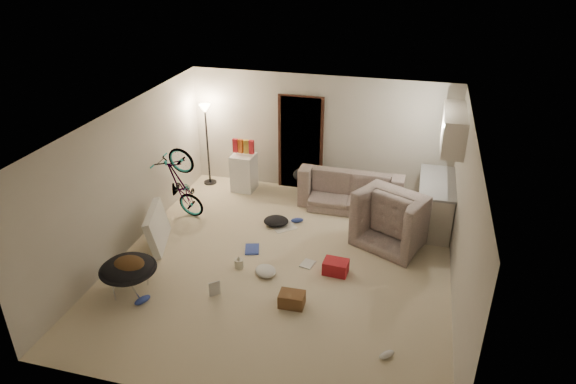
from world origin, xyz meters
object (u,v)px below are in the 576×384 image
(tv_box, at_px, (157,228))
(juicer, at_px, (239,263))
(mini_fridge, at_px, (244,172))
(saucer_chair, at_px, (129,273))
(floor_lamp, at_px, (206,127))
(kitchen_counter, at_px, (435,205))
(drink_case_b, at_px, (336,267))
(armchair, at_px, (400,220))
(bicycle, at_px, (182,199))
(drink_case_a, at_px, (292,299))
(sofa, at_px, (352,191))

(tv_box, distance_m, juicer, 1.68)
(mini_fridge, distance_m, saucer_chair, 3.92)
(floor_lamp, height_order, saucer_chair, floor_lamp)
(kitchen_counter, xyz_separation_m, drink_case_b, (-1.51, -2.01, -0.33))
(kitchen_counter, distance_m, drink_case_b, 2.54)
(armchair, bearing_deg, drink_case_b, 81.58)
(bicycle, distance_m, drink_case_a, 3.43)
(sofa, bearing_deg, drink_case_b, 93.64)
(juicer, bearing_deg, sofa, 61.70)
(sofa, height_order, drink_case_a, sofa)
(sofa, relative_size, saucer_chair, 2.40)
(drink_case_a, bearing_deg, mini_fridge, 117.53)
(kitchen_counter, height_order, saucer_chair, kitchen_counter)
(kitchen_counter, bearing_deg, floor_lamp, 172.34)
(drink_case_a, height_order, drink_case_b, drink_case_b)
(mini_fridge, height_order, drink_case_a, mini_fridge)
(kitchen_counter, relative_size, juicer, 6.85)
(bicycle, xyz_separation_m, drink_case_a, (2.73, -2.06, -0.30))
(drink_case_a, bearing_deg, tv_box, 157.50)
(kitchen_counter, bearing_deg, saucer_chair, -143.30)
(juicer, bearing_deg, drink_case_b, 9.28)
(tv_box, bearing_deg, drink_case_b, -18.33)
(armchair, bearing_deg, kitchen_counter, -105.72)
(saucer_chair, bearing_deg, armchair, 34.52)
(armchair, xyz_separation_m, drink_case_a, (-1.41, -2.34, -0.28))
(armchair, xyz_separation_m, mini_fridge, (-3.39, 1.21, 0.01))
(mini_fridge, bearing_deg, kitchen_counter, -4.79)
(bicycle, distance_m, tv_box, 1.03)
(floor_lamp, height_order, drink_case_a, floor_lamp)
(mini_fridge, bearing_deg, drink_case_a, -57.77)
(armchair, xyz_separation_m, saucer_chair, (-3.89, -2.68, -0.02))
(floor_lamp, bearing_deg, drink_case_b, -38.77)
(kitchen_counter, distance_m, sofa, 1.70)
(kitchen_counter, relative_size, saucer_chair, 1.74)
(floor_lamp, height_order, drink_case_b, floor_lamp)
(floor_lamp, bearing_deg, kitchen_counter, -7.66)
(bicycle, height_order, mini_fridge, bicycle)
(floor_lamp, height_order, armchair, floor_lamp)
(mini_fridge, distance_m, drink_case_b, 3.57)
(sofa, xyz_separation_m, tv_box, (-3.10, -2.41, 0.04))
(saucer_chair, height_order, tv_box, tv_box)
(kitchen_counter, height_order, tv_box, kitchen_counter)
(mini_fridge, height_order, tv_box, mini_fridge)
(bicycle, bearing_deg, juicer, -121.46)
(saucer_chair, bearing_deg, floor_lamp, 95.01)
(sofa, bearing_deg, juicer, 62.60)
(mini_fridge, xyz_separation_m, tv_box, (-0.75, -2.51, -0.06))
(floor_lamp, height_order, tv_box, floor_lamp)
(floor_lamp, relative_size, bicycle, 1.17)
(drink_case_a, bearing_deg, bicycle, 141.27)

